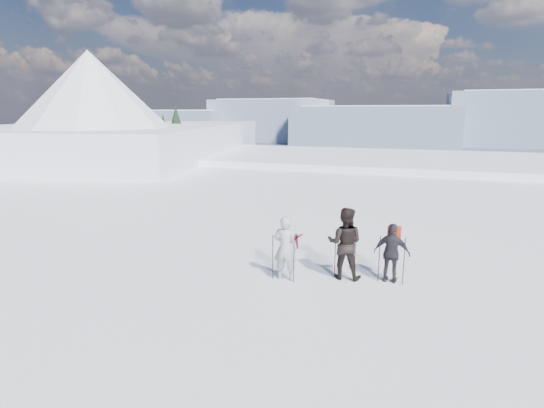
% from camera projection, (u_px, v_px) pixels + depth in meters
% --- Properties ---
extents(lake_basin, '(820.00, 820.00, 71.62)m').
position_uv_depth(lake_basin, '(387.00, 233.00, 38.88)').
color(lake_basin, white).
rests_on(lake_basin, ground).
extents(far_mountain_range, '(770.00, 110.00, 53.00)m').
position_uv_depth(far_mountain_range, '(448.00, 122.00, 422.34)').
color(far_mountain_range, slate).
rests_on(far_mountain_range, ground).
extents(near_ridge, '(31.37, 35.68, 25.62)m').
position_uv_depth(near_ridge, '(136.00, 185.00, 45.99)').
color(near_ridge, white).
rests_on(near_ridge, ground).
extents(skier_grey, '(0.66, 0.44, 1.78)m').
position_uv_depth(skier_grey, '(285.00, 248.00, 11.32)').
color(skier_grey, '#999EA7').
rests_on(skier_grey, ground).
extents(skier_dark, '(0.97, 0.77, 1.97)m').
position_uv_depth(skier_dark, '(345.00, 243.00, 11.42)').
color(skier_dark, black).
rests_on(skier_dark, ground).
extents(skier_pack, '(0.97, 0.47, 1.61)m').
position_uv_depth(skier_pack, '(392.00, 253.00, 11.17)').
color(skier_pack, black).
rests_on(skier_pack, ground).
extents(backpack, '(0.36, 0.22, 0.48)m').
position_uv_depth(backpack, '(396.00, 213.00, 11.17)').
color(backpack, red).
rests_on(backpack, skier_pack).
extents(ski_poles, '(3.39, 0.83, 1.31)m').
position_uv_depth(ski_poles, '(340.00, 258.00, 11.28)').
color(ski_poles, black).
rests_on(ski_poles, ground).
extents(skis_loose, '(0.58, 1.70, 0.03)m').
position_uv_depth(skis_loose, '(295.00, 241.00, 14.86)').
color(skis_loose, black).
rests_on(skis_loose, ground).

